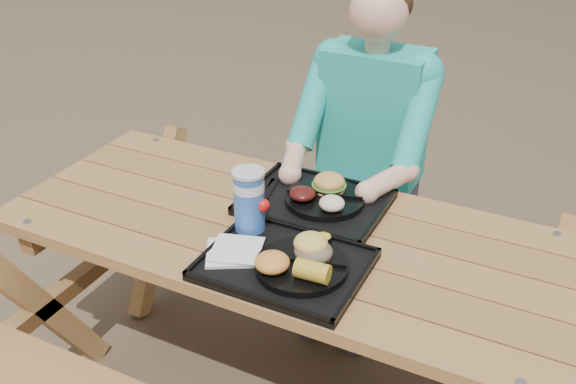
% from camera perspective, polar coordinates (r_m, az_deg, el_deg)
% --- Properties ---
extents(picnic_table, '(1.80, 1.49, 0.75)m').
position_cam_1_polar(picnic_table, '(2.21, 0.00, -11.40)').
color(picnic_table, '#999999').
rests_on(picnic_table, ground).
extents(tray_near, '(0.45, 0.35, 0.02)m').
position_cam_1_polar(tray_near, '(1.81, -0.30, -6.55)').
color(tray_near, black).
rests_on(tray_near, picnic_table).
extents(tray_far, '(0.45, 0.35, 0.02)m').
position_cam_1_polar(tray_far, '(2.10, 2.40, -1.02)').
color(tray_far, black).
rests_on(tray_far, picnic_table).
extents(plate_near, '(0.26, 0.26, 0.02)m').
position_cam_1_polar(plate_near, '(1.78, 1.22, -6.58)').
color(plate_near, black).
rests_on(plate_near, tray_near).
extents(plate_far, '(0.26, 0.26, 0.02)m').
position_cam_1_polar(plate_far, '(2.08, 3.28, -0.61)').
color(plate_far, black).
rests_on(plate_far, tray_far).
extents(napkin_stack, '(0.20, 0.20, 0.02)m').
position_cam_1_polar(napkin_stack, '(1.84, -5.00, -5.27)').
color(napkin_stack, silver).
rests_on(napkin_stack, tray_near).
extents(soda_cup, '(0.09, 0.09, 0.19)m').
position_cam_1_polar(soda_cup, '(1.91, -3.47, -0.88)').
color(soda_cup, '#1649A7').
rests_on(soda_cup, tray_near).
extents(condiment_bbq, '(0.04, 0.04, 0.03)m').
position_cam_1_polar(condiment_bbq, '(1.88, 1.48, -4.20)').
color(condiment_bbq, black).
rests_on(condiment_bbq, tray_near).
extents(condiment_mustard, '(0.05, 0.05, 0.03)m').
position_cam_1_polar(condiment_mustard, '(1.87, 3.15, -4.32)').
color(condiment_mustard, yellow).
rests_on(condiment_mustard, tray_near).
extents(sandwich, '(0.10, 0.10, 0.10)m').
position_cam_1_polar(sandwich, '(1.76, 2.29, -4.48)').
color(sandwich, '#EEBD54').
rests_on(sandwich, plate_near).
extents(mac_cheese, '(0.10, 0.10, 0.05)m').
position_cam_1_polar(mac_cheese, '(1.73, -1.42, -6.27)').
color(mac_cheese, gold).
rests_on(mac_cheese, plate_near).
extents(corn_cob, '(0.10, 0.10, 0.05)m').
position_cam_1_polar(corn_cob, '(1.70, 2.17, -7.04)').
color(corn_cob, gold).
rests_on(corn_cob, plate_near).
extents(cutlery_far, '(0.06, 0.14, 0.01)m').
position_cam_1_polar(cutlery_far, '(2.16, -1.59, 0.33)').
color(cutlery_far, black).
rests_on(cutlery_far, tray_far).
extents(burger, '(0.11, 0.11, 0.09)m').
position_cam_1_polar(burger, '(2.09, 3.69, 1.24)').
color(burger, gold).
rests_on(burger, plate_far).
extents(baked_beans, '(0.09, 0.09, 0.04)m').
position_cam_1_polar(baked_beans, '(2.05, 1.29, -0.16)').
color(baked_beans, '#48100E').
rests_on(baked_beans, plate_far).
extents(potato_salad, '(0.08, 0.08, 0.04)m').
position_cam_1_polar(potato_salad, '(2.00, 3.91, -1.01)').
color(potato_salad, '#EFE3CB').
rests_on(potato_salad, plate_far).
extents(diner, '(0.48, 0.84, 1.28)m').
position_cam_1_polar(diner, '(2.56, 7.16, 1.84)').
color(diner, '#1BA5C2').
rests_on(diner, ground).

